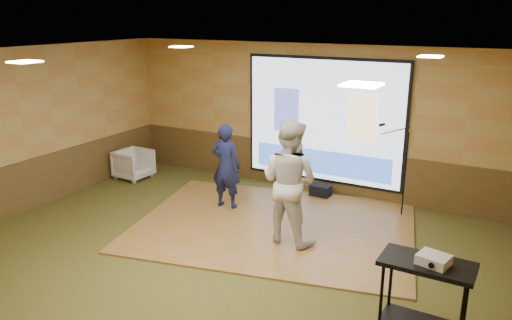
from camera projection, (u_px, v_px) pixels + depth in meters
The scene contains 17 objects.
ground at pixel (236, 261), 7.45m from camera, with size 9.00×9.00×0.00m, color #2E3C1B.
room_shell at pixel (234, 124), 6.85m from camera, with size 9.04×7.04×3.02m.
wainscot_back at pixel (322, 169), 10.25m from camera, with size 9.00×0.04×0.95m, color #493118.
wainscot_left at pixel (31, 184), 9.36m from camera, with size 0.04×7.00×0.95m, color #493118.
projector_screen at pixel (323, 122), 9.92m from camera, with size 3.32×0.06×2.52m.
downlight_nw at pixel (181, 47), 9.13m from camera, with size 0.32×0.32×0.02m, color beige.
downlight_ne at pixel (431, 56), 7.11m from camera, with size 0.32×0.32×0.02m, color beige.
downlight_sw at pixel (25, 62), 6.35m from camera, with size 0.32×0.32×0.02m, color beige.
downlight_se at pixel (362, 85), 4.33m from camera, with size 0.32×0.32×0.02m, color beige.
dance_floor at pixel (274, 225), 8.67m from camera, with size 4.68×3.56×0.03m, color olive.
player_left at pixel (226, 166), 9.26m from camera, with size 0.58×0.38×1.60m, color #161C45.
player_right at pixel (289, 182), 7.80m from camera, with size 0.97×0.75×1.99m, color beige.
av_table at pixel (425, 287), 5.38m from camera, with size 0.98×0.51×1.03m.
projector at pixel (434, 260), 5.24m from camera, with size 0.31×0.26×0.10m, color silver.
mic_stand at pixel (400, 190), 9.00m from camera, with size 0.67×0.27×1.70m.
banquet_chair at pixel (134, 164), 11.10m from camera, with size 0.70×0.72×0.65m, color gray.
duffel_bag at pixel (321, 191), 10.02m from camera, with size 0.40×0.27×0.25m, color black.
Camera 1 is at (3.46, -5.75, 3.57)m, focal length 35.00 mm.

